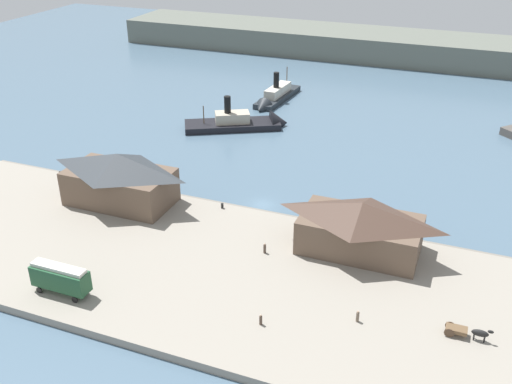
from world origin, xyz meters
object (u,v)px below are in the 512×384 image
at_px(ferry_shed_central_terminal, 119,178).
at_px(horse_cart, 466,331).
at_px(pedestrian_standing_center, 265,248).
at_px(street_tram, 60,277).
at_px(ferry_approaching_east, 248,123).
at_px(ferry_shed_east_terminal, 360,226).
at_px(pedestrian_at_waters_edge, 261,320).
at_px(pedestrian_near_west_shed, 358,316).
at_px(mooring_post_center_west, 222,206).
at_px(mooring_post_center_east, 60,174).
at_px(ferry_approaching_west, 274,97).

xyz_separation_m(ferry_shed_central_terminal, horse_cart, (57.91, -14.33, -3.71)).
bearing_deg(pedestrian_standing_center, street_tram, -138.82).
bearing_deg(street_tram, pedestrian_standing_center, 41.18).
bearing_deg(ferry_approaching_east, ferry_shed_east_terminal, -50.78).
relative_size(ferry_shed_east_terminal, pedestrian_at_waters_edge, 11.76).
xyz_separation_m(pedestrian_standing_center, pedestrian_near_west_shed, (16.36, -10.34, -0.02)).
bearing_deg(mooring_post_center_west, ferry_approaching_east, 106.20).
xyz_separation_m(pedestrian_near_west_shed, mooring_post_center_east, (-61.78, 20.85, -0.29)).
xyz_separation_m(pedestrian_near_west_shed, mooring_post_center_west, (-27.98, 20.60, -0.29)).
bearing_deg(horse_cart, ferry_approaching_west, 124.16).
distance_m(ferry_shed_east_terminal, pedestrian_standing_center, 14.54).
xyz_separation_m(ferry_shed_central_terminal, mooring_post_center_west, (17.14, 4.38, -4.19)).
bearing_deg(ferry_shed_east_terminal, pedestrian_standing_center, -155.19).
xyz_separation_m(pedestrian_near_west_shed, ferry_approaching_east, (-39.55, 60.43, -0.79)).
height_order(ferry_shed_central_terminal, ferry_approaching_east, ferry_shed_central_terminal).
distance_m(pedestrian_standing_center, mooring_post_center_west, 15.51).
xyz_separation_m(street_tram, mooring_post_center_east, (-23.59, 29.61, -2.06)).
height_order(ferry_shed_east_terminal, street_tram, ferry_shed_east_terminal).
distance_m(street_tram, pedestrian_at_waters_edge, 27.43).
bearing_deg(street_tram, mooring_post_center_east, 128.55).
bearing_deg(mooring_post_center_west, ferry_approaching_west, 101.58).
relative_size(ferry_shed_central_terminal, pedestrian_standing_center, 10.98).
bearing_deg(pedestrian_standing_center, ferry_shed_central_terminal, 168.44).
height_order(street_tram, ferry_approaching_east, ferry_approaching_east).
bearing_deg(pedestrian_standing_center, ferry_approaching_east, 114.84).
distance_m(horse_cart, mooring_post_center_east, 76.94).
bearing_deg(pedestrian_standing_center, mooring_post_center_east, 166.96).
relative_size(horse_cart, ferry_approaching_west, 0.25).
height_order(pedestrian_near_west_shed, pedestrian_at_waters_edge, pedestrian_near_west_shed).
height_order(ferry_shed_central_terminal, ferry_approaching_west, ferry_shed_central_terminal).
height_order(pedestrian_near_west_shed, mooring_post_center_east, pedestrian_near_west_shed).
bearing_deg(ferry_approaching_west, street_tram, -88.75).
relative_size(mooring_post_center_west, ferry_approaching_east, 0.04).
xyz_separation_m(ferry_shed_central_terminal, mooring_post_center_east, (-16.65, 4.64, -4.19)).
distance_m(ferry_shed_central_terminal, horse_cart, 59.77).
bearing_deg(ferry_shed_central_terminal, pedestrian_at_waters_edge, -31.94).
xyz_separation_m(pedestrian_standing_center, pedestrian_at_waters_edge, (5.28, -15.34, -0.06)).
bearing_deg(pedestrian_near_west_shed, mooring_post_center_east, 161.35).
xyz_separation_m(ferry_shed_east_terminal, mooring_post_center_west, (-24.47, 4.33, -3.63)).
distance_m(ferry_shed_central_terminal, ferry_shed_east_terminal, 41.62).
bearing_deg(mooring_post_center_east, ferry_approaching_west, 69.84).
bearing_deg(ferry_shed_east_terminal, mooring_post_center_west, 169.97).
height_order(ferry_shed_central_terminal, pedestrian_at_waters_edge, ferry_shed_central_terminal).
height_order(street_tram, pedestrian_near_west_shed, street_tram).
distance_m(pedestrian_standing_center, ferry_approaching_east, 55.21).
bearing_deg(mooring_post_center_west, pedestrian_near_west_shed, -36.36).
relative_size(ferry_shed_central_terminal, pedestrian_at_waters_edge, 11.97).
bearing_deg(pedestrian_near_west_shed, ferry_approaching_east, 123.21).
relative_size(ferry_shed_central_terminal, ferry_approaching_west, 0.83).
relative_size(mooring_post_center_east, ferry_approaching_east, 0.04).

